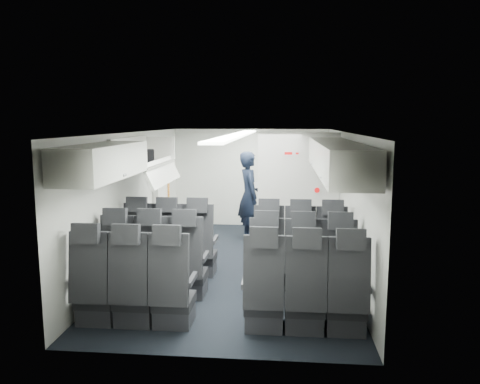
% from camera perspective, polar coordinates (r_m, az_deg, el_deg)
% --- Properties ---
extents(cabin_shell, '(3.41, 6.01, 2.16)m').
position_cam_1_polar(cabin_shell, '(7.43, -0.28, -0.66)').
color(cabin_shell, black).
rests_on(cabin_shell, ground).
extents(seat_row_front, '(3.33, 0.56, 1.24)m').
position_cam_1_polar(seat_row_front, '(7.07, -0.70, -7.14)').
color(seat_row_front, black).
rests_on(seat_row_front, cabin_shell).
extents(seat_row_mid, '(3.33, 0.56, 1.24)m').
position_cam_1_polar(seat_row_mid, '(6.21, -1.57, -9.39)').
color(seat_row_mid, black).
rests_on(seat_row_mid, cabin_shell).
extents(seat_row_rear, '(3.33, 0.56, 1.24)m').
position_cam_1_polar(seat_row_rear, '(5.37, -2.73, -12.35)').
color(seat_row_rear, black).
rests_on(seat_row_rear, cabin_shell).
extents(overhead_bin_left_rear, '(0.53, 1.80, 0.40)m').
position_cam_1_polar(overhead_bin_left_rear, '(5.72, -16.41, 3.60)').
color(overhead_bin_left_rear, white).
rests_on(overhead_bin_left_rear, cabin_shell).
extents(overhead_bin_left_front_open, '(0.64, 1.70, 0.72)m').
position_cam_1_polar(overhead_bin_left_front_open, '(7.39, -11.70, 3.90)').
color(overhead_bin_left_front_open, '#9E9E93').
rests_on(overhead_bin_left_front_open, cabin_shell).
extents(overhead_bin_right_rear, '(0.53, 1.80, 0.40)m').
position_cam_1_polar(overhead_bin_right_rear, '(5.36, 12.67, 3.43)').
color(overhead_bin_right_rear, white).
rests_on(overhead_bin_right_rear, cabin_shell).
extents(overhead_bin_right_front, '(0.53, 1.70, 0.40)m').
position_cam_1_polar(overhead_bin_right_front, '(7.10, 10.87, 4.72)').
color(overhead_bin_right_front, white).
rests_on(overhead_bin_right_front, cabin_shell).
extents(bulkhead_partition, '(1.40, 0.15, 2.13)m').
position_cam_1_polar(bulkhead_partition, '(8.20, 7.09, -0.19)').
color(bulkhead_partition, silver).
rests_on(bulkhead_partition, cabin_shell).
extents(galley_unit, '(0.85, 0.52, 1.90)m').
position_cam_1_polar(galley_unit, '(10.12, 6.58, 0.78)').
color(galley_unit, '#939399').
rests_on(galley_unit, cabin_shell).
extents(boarding_door, '(0.12, 1.27, 1.86)m').
position_cam_1_polar(boarding_door, '(9.26, -9.49, 0.02)').
color(boarding_door, silver).
rests_on(boarding_door, cabin_shell).
extents(flight_attendant, '(0.59, 0.73, 1.74)m').
position_cam_1_polar(flight_attendant, '(9.20, 1.11, -0.45)').
color(flight_attendant, black).
rests_on(flight_attendant, ground).
extents(carry_on_bag, '(0.43, 0.36, 0.22)m').
position_cam_1_polar(carry_on_bag, '(7.32, -11.90, 4.23)').
color(carry_on_bag, black).
rests_on(carry_on_bag, overhead_bin_left_front_open).
extents(papers, '(0.18, 0.03, 0.13)m').
position_cam_1_polar(papers, '(9.10, 2.29, 0.96)').
color(papers, white).
rests_on(papers, flight_attendant).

